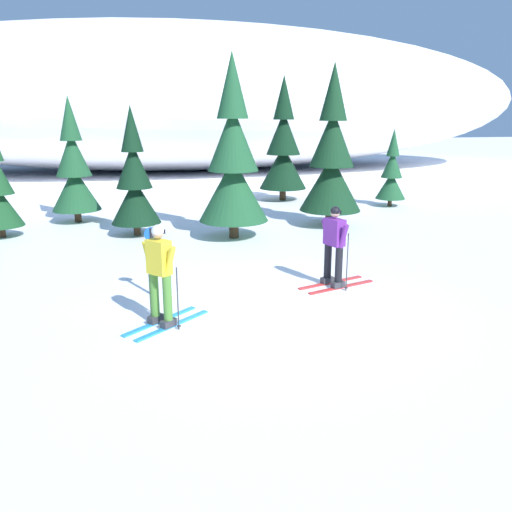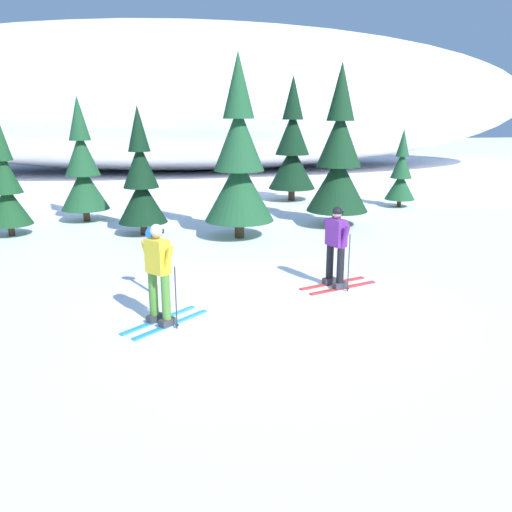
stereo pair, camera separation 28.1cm
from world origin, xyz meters
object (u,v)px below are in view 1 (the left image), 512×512
pine_tree_center (233,163)px  trail_marker_post (153,257)px  pine_tree_center_right (283,149)px  skier_yellow_jacket (160,274)px  pine_tree_right (332,160)px  pine_tree_left (74,171)px  skier_purple_jacket (334,245)px  pine_tree_far_right (392,174)px  pine_tree_center_left (134,183)px

pine_tree_center → trail_marker_post: bearing=-117.5°
pine_tree_center_right → skier_yellow_jacket: bearing=-113.7°
pine_tree_center → pine_tree_right: pine_tree_center is taller
skier_yellow_jacket → pine_tree_center: pine_tree_center is taller
pine_tree_left → pine_tree_right: 8.30m
skier_purple_jacket → skier_yellow_jacket: bearing=-158.8°
skier_purple_jacket → pine_tree_center: size_ratio=0.33×
pine_tree_left → trail_marker_post: bearing=-74.2°
pine_tree_far_right → skier_purple_jacket: bearing=-122.4°
skier_purple_jacket → pine_tree_right: (2.03, 5.84, 1.20)m
pine_tree_center_right → skier_purple_jacket: bearing=-99.6°
skier_yellow_jacket → pine_tree_left: (-2.35, 9.53, 0.77)m
pine_tree_center → pine_tree_right: size_ratio=1.03×
pine_tree_left → pine_tree_center: bearing=-35.4°
skier_purple_jacket → pine_tree_left: bearing=126.1°
pine_tree_center_right → pine_tree_right: pine_tree_right is taller
trail_marker_post → skier_yellow_jacket: bearing=-86.7°
pine_tree_center → pine_tree_right: bearing=17.3°
pine_tree_center_right → trail_marker_post: (-5.56, -10.89, -1.28)m
pine_tree_right → pine_tree_center_left: bearing=-179.0°
pine_tree_left → pine_tree_center_left: 3.08m
pine_tree_center → trail_marker_post: size_ratio=3.67×
skier_yellow_jacket → skier_purple_jacket: bearing=21.2°
pine_tree_center_left → pine_tree_right: size_ratio=0.75×
skier_purple_jacket → skier_yellow_jacket: (-3.59, -1.39, 0.03)m
skier_purple_jacket → pine_tree_center_right: size_ratio=0.35×
pine_tree_center_left → pine_tree_far_right: 10.07m
pine_tree_left → pine_tree_center_right: 8.35m
skier_purple_jacket → pine_tree_right: pine_tree_right is taller
trail_marker_post → pine_tree_center_left: bearing=93.4°
pine_tree_right → pine_tree_center: bearing=-162.7°
pine_tree_far_right → pine_tree_center_left: bearing=-162.3°
pine_tree_left → pine_tree_center: 5.75m
pine_tree_left → pine_tree_right: (7.97, -2.29, 0.40)m
skier_purple_jacket → pine_tree_left: 10.11m
pine_tree_right → trail_marker_post: size_ratio=3.58×
pine_tree_center → skier_purple_jacket: bearing=-75.3°
pine_tree_center_right → trail_marker_post: pine_tree_center_right is taller
pine_tree_left → pine_tree_center_left: (1.92, -2.40, -0.13)m
pine_tree_center_right → pine_tree_center_left: bearing=-137.9°
skier_yellow_jacket → pine_tree_center_left: 7.17m
pine_tree_far_right → pine_tree_center: bearing=-149.8°
pine_tree_left → trail_marker_post: (2.26, -7.97, -0.90)m
pine_tree_center → pine_tree_center_right: 6.99m
pine_tree_center_left → pine_tree_center: bearing=-18.4°
pine_tree_center_left → trail_marker_post: bearing=-86.6°
pine_tree_left → pine_tree_center_left: size_ratio=1.09×
skier_yellow_jacket → pine_tree_far_right: (9.17, 10.18, 0.30)m
pine_tree_center → skier_yellow_jacket: bearing=-110.5°
skier_purple_jacket → pine_tree_far_right: (5.57, 8.79, 0.33)m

